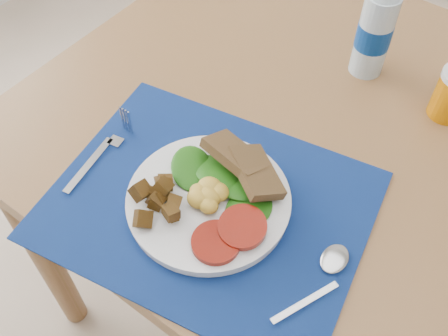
% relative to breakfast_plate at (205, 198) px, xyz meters
% --- Properties ---
extents(table, '(1.40, 0.90, 0.75)m').
position_rel_breakfast_plate_xyz_m(table, '(0.24, 0.27, -0.10)').
color(table, brown).
rests_on(table, ground).
extents(placemat, '(0.54, 0.45, 0.00)m').
position_rel_breakfast_plate_xyz_m(placemat, '(0.00, 0.00, -0.02)').
color(placemat, '#040933').
rests_on(placemat, table).
extents(breakfast_plate, '(0.25, 0.25, 0.06)m').
position_rel_breakfast_plate_xyz_m(breakfast_plate, '(0.00, 0.00, 0.00)').
color(breakfast_plate, silver).
rests_on(breakfast_plate, placemat).
extents(fork, '(0.04, 0.18, 0.00)m').
position_rel_breakfast_plate_xyz_m(fork, '(-0.20, -0.01, -0.02)').
color(fork, '#B2B5BA').
rests_on(fork, placemat).
extents(spoon, '(0.05, 0.16, 0.00)m').
position_rel_breakfast_plate_xyz_m(spoon, '(0.21, 0.01, -0.02)').
color(spoon, '#B2B5BA').
rests_on(spoon, placemat).
extents(water_bottle, '(0.06, 0.06, 0.22)m').
position_rel_breakfast_plate_xyz_m(water_bottle, '(0.05, 0.44, 0.07)').
color(water_bottle, '#ADBFCC').
rests_on(water_bottle, table).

